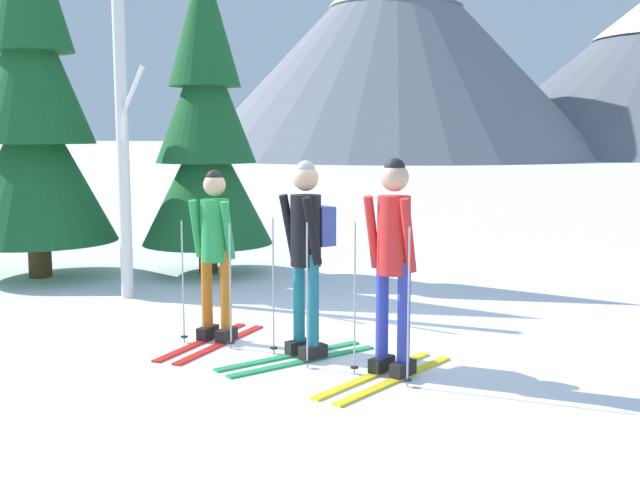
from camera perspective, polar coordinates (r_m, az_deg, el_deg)
ground_plane at (r=7.63m, az=-1.07°, el=-7.88°), size 400.00×400.00×0.00m
skier_in_green at (r=7.73m, az=-7.68°, el=-0.60°), size 0.61×1.56×1.71m
skier_in_black at (r=7.09m, az=-0.97°, el=-0.47°), size 0.99×1.56×1.82m
skier_in_red at (r=6.58m, az=5.34°, el=-1.13°), size 0.66×1.68×1.86m
pine_tree_near at (r=11.88m, az=-20.26°, el=9.29°), size 2.24×2.24×5.41m
pine_tree_mid at (r=11.59m, az=-8.35°, el=7.96°), size 1.92×1.92×4.63m
birch_tree_tall at (r=10.02m, az=-14.18°, el=6.40°), size 0.67×0.36×3.68m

